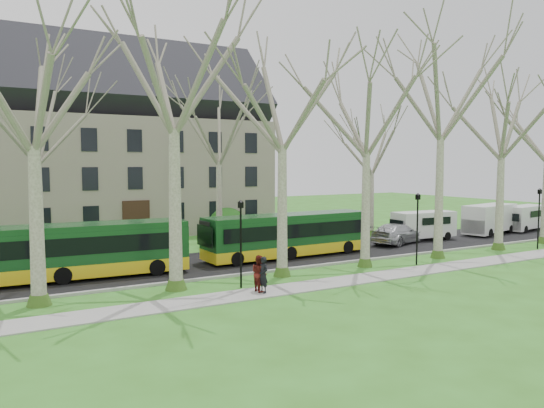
# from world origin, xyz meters

# --- Properties ---
(ground) EXTENTS (120.00, 120.00, 0.00)m
(ground) POSITION_xyz_m (0.00, 0.00, 0.00)
(ground) COLOR #356E1F
(ground) RESTS_ON ground
(sidewalk) EXTENTS (70.00, 2.00, 0.06)m
(sidewalk) POSITION_xyz_m (0.00, -2.50, 0.03)
(sidewalk) COLOR gray
(sidewalk) RESTS_ON ground
(road) EXTENTS (80.00, 8.00, 0.06)m
(road) POSITION_xyz_m (0.00, 5.50, 0.03)
(road) COLOR black
(road) RESTS_ON ground
(curb) EXTENTS (80.00, 0.25, 0.14)m
(curb) POSITION_xyz_m (0.00, 1.50, 0.07)
(curb) COLOR #A5A39E
(curb) RESTS_ON ground
(building) EXTENTS (26.50, 12.20, 16.00)m
(building) POSITION_xyz_m (-6.00, 24.00, 8.07)
(building) COLOR gray
(building) RESTS_ON ground
(tree_row_verge) EXTENTS (49.00, 7.00, 14.00)m
(tree_row_verge) POSITION_xyz_m (0.00, 0.30, 7.00)
(tree_row_verge) COLOR gray
(tree_row_verge) RESTS_ON ground
(tree_row_far) EXTENTS (33.00, 7.00, 12.00)m
(tree_row_far) POSITION_xyz_m (-1.33, 11.00, 6.00)
(tree_row_far) COLOR gray
(tree_row_far) RESTS_ON ground
(lamp_row) EXTENTS (36.22, 0.22, 4.30)m
(lamp_row) POSITION_xyz_m (-0.00, -1.00, 2.57)
(lamp_row) COLOR black
(lamp_row) RESTS_ON ground
(hedges) EXTENTS (30.60, 8.60, 2.00)m
(hedges) POSITION_xyz_m (-4.67, 14.00, 1.00)
(hedges) COLOR #2B5C1A
(hedges) RESTS_ON ground
(bus_lead) EXTENTS (12.19, 3.20, 3.02)m
(bus_lead) POSITION_xyz_m (-13.00, 5.00, 1.57)
(bus_lead) COLOR #12411A
(bus_lead) RESTS_ON road
(bus_follow) EXTENTS (11.71, 2.76, 2.91)m
(bus_follow) POSITION_xyz_m (0.50, 5.04, 1.52)
(bus_follow) COLOR #12411A
(bus_follow) RESTS_ON road
(sedan) EXTENTS (5.79, 3.78, 1.56)m
(sedan) POSITION_xyz_m (10.71, 5.71, 0.84)
(sedan) COLOR #B8B8BD
(sedan) RESTS_ON road
(van_a) EXTENTS (5.34, 2.27, 2.27)m
(van_a) POSITION_xyz_m (13.87, 6.09, 1.20)
(van_a) COLOR silver
(van_a) RESTS_ON road
(van_b) EXTENTS (6.17, 3.28, 2.56)m
(van_b) POSITION_xyz_m (21.42, 5.79, 1.34)
(van_b) COLOR silver
(van_b) RESTS_ON road
(van_c) EXTENTS (5.45, 2.70, 2.27)m
(van_c) POSITION_xyz_m (26.28, 5.79, 1.20)
(van_c) COLOR silver
(van_c) RESTS_ON road
(pedestrian_a) EXTENTS (0.50, 0.68, 1.72)m
(pedestrian_a) POSITION_xyz_m (-5.65, -2.66, 0.92)
(pedestrian_a) COLOR black
(pedestrian_a) RESTS_ON sidewalk
(pedestrian_b) EXTENTS (0.67, 0.86, 1.75)m
(pedestrian_b) POSITION_xyz_m (-5.68, -2.33, 0.94)
(pedestrian_b) COLOR #5A1914
(pedestrian_b) RESTS_ON sidewalk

